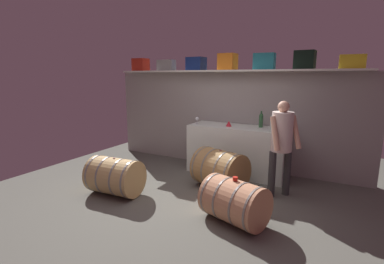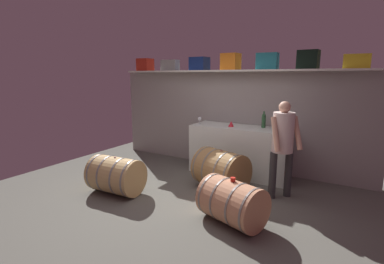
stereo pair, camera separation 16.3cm
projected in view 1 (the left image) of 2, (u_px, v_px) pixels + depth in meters
ground_plane at (193, 192)px, 4.68m from camera, size 6.60×7.45×0.02m
back_wall_panel at (229, 120)px, 5.86m from camera, size 5.40×0.10×1.96m
high_shelf_board at (227, 71)px, 5.54m from camera, size 4.96×0.40×0.03m
toolcase_red at (141, 65)px, 6.49m from camera, size 0.31×0.31×0.28m
toolcase_grey at (166, 65)px, 6.17m from camera, size 0.39×0.21×0.23m
toolcase_navy at (196, 64)px, 5.83m from camera, size 0.36×0.31×0.26m
toolcase_orange at (228, 62)px, 5.50m from camera, size 0.34×0.31×0.31m
toolcase_teal at (264, 61)px, 5.18m from camera, size 0.38×0.24×0.29m
toolcase_black at (305, 60)px, 4.85m from camera, size 0.35×0.29×0.31m
toolcase_yellow at (352, 62)px, 4.53m from camera, size 0.38×0.30×0.22m
work_cabinet at (237, 150)px, 5.46m from camera, size 1.86×0.68×0.93m
wine_bottle_clear at (272, 123)px, 4.82m from camera, size 0.08×0.08×0.32m
wine_bottle_green at (261, 120)px, 5.26m from camera, size 0.08×0.08×0.31m
wine_glass at (197, 119)px, 5.63m from camera, size 0.07×0.07×0.15m
red_funnel at (229, 124)px, 5.37m from camera, size 0.11×0.11×0.11m
wine_barrel_near at (235, 201)px, 3.64m from camera, size 0.93×0.78×0.58m
wine_barrel_far at (115, 176)px, 4.53m from camera, size 0.85×0.64×0.60m
wine_barrel_flank at (220, 169)px, 4.76m from camera, size 0.97×0.87×0.67m
tasting_cup at (235, 179)px, 3.58m from camera, size 0.06×0.06×0.05m
winemaker_pouring at (282, 139)px, 4.33m from camera, size 0.49×0.49×1.51m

